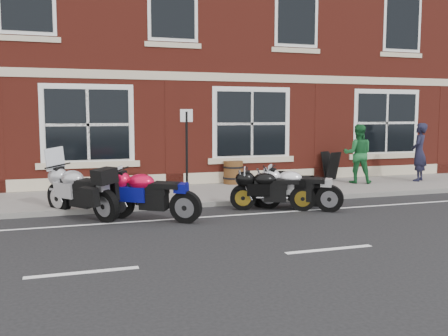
{
  "coord_description": "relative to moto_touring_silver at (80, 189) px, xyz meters",
  "views": [
    {
      "loc": [
        -4.22,
        -10.23,
        2.26
      ],
      "look_at": [
        -0.37,
        1.6,
        0.92
      ],
      "focal_mm": 40.0,
      "sensor_mm": 36.0,
      "label": 1
    }
  ],
  "objects": [
    {
      "name": "ground",
      "position": [
        3.87,
        -1.06,
        -0.62
      ],
      "size": [
        80.0,
        80.0,
        0.0
      ],
      "primitive_type": "plane",
      "color": "black",
      "rests_on": "ground"
    },
    {
      "name": "sidewalk",
      "position": [
        3.87,
        1.94,
        -0.56
      ],
      "size": [
        30.0,
        3.0,
        0.12
      ],
      "primitive_type": "cube",
      "color": "slate",
      "rests_on": "ground"
    },
    {
      "name": "kerb",
      "position": [
        3.87,
        0.36,
        -0.56
      ],
      "size": [
        30.0,
        0.16,
        0.12
      ],
      "primitive_type": "cube",
      "color": "slate",
      "rests_on": "ground"
    },
    {
      "name": "pub_building",
      "position": [
        3.87,
        9.44,
        5.38
      ],
      "size": [
        24.0,
        12.0,
        12.0
      ],
      "primitive_type": "cube",
      "color": "maroon",
      "rests_on": "ground"
    },
    {
      "name": "moto_touring_silver",
      "position": [
        0.0,
        0.0,
        0.0
      ],
      "size": [
        1.46,
        1.98,
        1.53
      ],
      "rotation": [
        0.0,
        0.0,
        0.62
      ],
      "color": "black",
      "rests_on": "ground"
    },
    {
      "name": "moto_sport_red",
      "position": [
        1.41,
        -0.81,
        -0.04
      ],
      "size": [
        1.9,
        1.44,
        1.01
      ],
      "rotation": [
        0.0,
        0.0,
        0.94
      ],
      "color": "black",
      "rests_on": "ground"
    },
    {
      "name": "moto_sport_black",
      "position": [
        4.3,
        -0.57,
        -0.1
      ],
      "size": [
        1.91,
        0.88,
        0.9
      ],
      "rotation": [
        0.0,
        0.0,
        1.18
      ],
      "color": "black",
      "rests_on": "ground"
    },
    {
      "name": "moto_sport_silver",
      "position": [
        4.92,
        -0.71,
        -0.08
      ],
      "size": [
        1.74,
        1.36,
        0.94
      ],
      "rotation": [
        0.0,
        0.0,
        0.92
      ],
      "color": "black",
      "rests_on": "ground"
    },
    {
      "name": "moto_naked_black",
      "position": [
        4.88,
        -0.24,
        -0.1
      ],
      "size": [
        1.96,
        0.68,
        0.9
      ],
      "rotation": [
        0.0,
        0.0,
        1.29
      ],
      "color": "black",
      "rests_on": "ground"
    },
    {
      "name": "pedestrian_left",
      "position": [
        10.58,
        1.97,
        0.43
      ],
      "size": [
        0.81,
        0.78,
        1.87
      ],
      "primitive_type": "imported",
      "rotation": [
        0.0,
        0.0,
        3.82
      ],
      "color": "black",
      "rests_on": "sidewalk"
    },
    {
      "name": "pedestrian_right",
      "position": [
        8.43,
        2.17,
        0.42
      ],
      "size": [
        1.11,
        1.03,
        1.84
      ],
      "primitive_type": "imported",
      "rotation": [
        0.0,
        0.0,
        2.66
      ],
      "color": "#1B5F2E",
      "rests_on": "sidewalk"
    },
    {
      "name": "a_board_sign",
      "position": [
        8.05,
        3.14,
        -0.04
      ],
      "size": [
        0.66,
        0.57,
        0.93
      ],
      "primitive_type": null,
      "rotation": [
        0.0,
        0.0,
        0.42
      ],
      "color": "black",
      "rests_on": "sidewalk"
    },
    {
      "name": "barrel_planter",
      "position": [
        4.68,
        3.24,
        -0.15
      ],
      "size": [
        0.63,
        0.63,
        0.7
      ],
      "color": "#432D12",
      "rests_on": "sidewalk"
    },
    {
      "name": "parking_sign",
      "position": [
        2.68,
        1.1,
        0.81
      ],
      "size": [
        0.32,
        0.06,
        2.27
      ],
      "rotation": [
        0.0,
        0.0,
        -0.04
      ],
      "color": "black",
      "rests_on": "sidewalk"
    }
  ]
}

